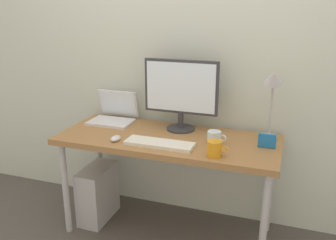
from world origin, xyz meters
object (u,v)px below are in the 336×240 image
at_px(desk, 168,146).
at_px(glass_cup, 214,138).
at_px(desk_lamp, 273,89).
at_px(photo_frame, 267,141).
at_px(mouse, 116,138).
at_px(coffee_mug, 215,149).
at_px(monitor, 181,91).
at_px(keyboard, 160,144).
at_px(laptop, 114,114).
at_px(computer_tower, 98,193).

xyz_separation_m(desk, glass_cup, (0.32, -0.03, 0.11)).
relative_size(desk_lamp, photo_frame, 4.37).
bearing_deg(photo_frame, mouse, -168.04).
xyz_separation_m(desk, coffee_mug, (0.36, -0.21, 0.11)).
relative_size(monitor, desk_lamp, 1.09).
distance_m(keyboard, photo_frame, 0.67).
bearing_deg(laptop, coffee_mug, -25.02).
bearing_deg(glass_cup, desk, 175.41).
xyz_separation_m(desk, computer_tower, (-0.56, -0.02, -0.45)).
relative_size(mouse, photo_frame, 0.82).
xyz_separation_m(monitor, coffee_mug, (0.33, -0.39, -0.23)).
bearing_deg(keyboard, desk_lamp, 27.77).
bearing_deg(desk, mouse, -148.70).
bearing_deg(keyboard, desk, 90.17).
bearing_deg(monitor, coffee_mug, -49.50).
xyz_separation_m(desk, desk_lamp, (0.64, 0.17, 0.41)).
height_order(mouse, photo_frame, photo_frame).
bearing_deg(laptop, mouse, -61.58).
bearing_deg(desk_lamp, laptop, 179.13).
bearing_deg(desk, photo_frame, 1.58).
relative_size(monitor, laptop, 1.64).
relative_size(desk, monitor, 2.83).
height_order(mouse, computer_tower, mouse).
xyz_separation_m(mouse, computer_tower, (-0.26, 0.17, -0.54)).
xyz_separation_m(monitor, computer_tower, (-0.60, -0.19, -0.80)).
bearing_deg(monitor, glass_cup, -34.57).
bearing_deg(coffee_mug, glass_cup, 102.64).
distance_m(laptop, computer_tower, 0.62).
relative_size(glass_cup, photo_frame, 1.11).
relative_size(desk_lamp, coffee_mug, 3.93).
bearing_deg(computer_tower, monitor, 17.58).
distance_m(desk, laptop, 0.55).
distance_m(desk, photo_frame, 0.65).
bearing_deg(desk_lamp, glass_cup, -148.10).
distance_m(monitor, keyboard, 0.43).
height_order(coffee_mug, computer_tower, coffee_mug).
bearing_deg(computer_tower, desk_lamp, 8.96).
bearing_deg(desk, desk_lamp, 15.10).
xyz_separation_m(desk_lamp, coffee_mug, (-0.28, -0.39, -0.30)).
height_order(coffee_mug, glass_cup, coffee_mug).
height_order(desk, glass_cup, glass_cup).
bearing_deg(glass_cup, computer_tower, 179.40).
height_order(monitor, glass_cup, monitor).
bearing_deg(desk_lamp, monitor, -179.91).
height_order(desk, monitor, monitor).
distance_m(laptop, keyboard, 0.62).
xyz_separation_m(glass_cup, computer_tower, (-0.88, 0.01, -0.56)).
relative_size(laptop, photo_frame, 2.91).
xyz_separation_m(desk_lamp, mouse, (-0.94, -0.36, -0.33)).
relative_size(desk, glass_cup, 12.12).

